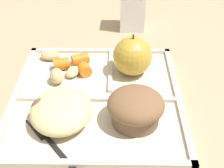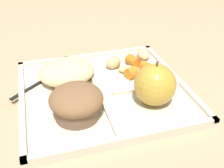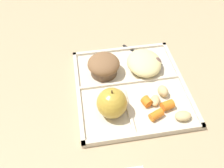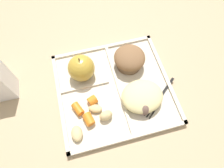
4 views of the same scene
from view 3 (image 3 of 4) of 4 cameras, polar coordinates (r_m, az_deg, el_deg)
ground at (r=0.67m, az=4.32°, el=-1.10°), size 6.00×6.00×0.00m
lunch_tray at (r=0.67m, az=4.34°, el=-0.77°), size 0.31×0.29×0.02m
green_apple at (r=0.58m, az=-0.01°, el=-4.44°), size 0.07×0.07×0.08m
bran_muffin at (r=0.68m, az=-1.95°, el=4.30°), size 0.09×0.09×0.06m
carrot_slice_tilted at (r=0.62m, az=8.09°, el=-4.05°), size 0.03×0.03×0.02m
carrot_slice_large at (r=0.62m, az=12.77°, el=-4.85°), size 0.03×0.03×0.02m
carrot_slice_back at (r=0.60m, az=10.26°, el=-7.07°), size 0.03×0.04×0.02m
potato_chunk_browned at (r=0.65m, az=11.77°, el=-1.63°), size 0.04×0.03×0.03m
potato_chunk_corner at (r=0.61m, az=16.21°, el=-7.16°), size 0.03×0.04×0.02m
potato_chunk_wedge at (r=0.63m, az=10.00°, el=-3.78°), size 0.04×0.03×0.02m
egg_noodle_pile at (r=0.70m, az=7.49°, el=4.95°), size 0.11×0.10×0.04m
meatball_front at (r=0.71m, az=5.49°, el=5.43°), size 0.03×0.03×0.03m
meatball_back at (r=0.71m, az=9.97°, el=4.77°), size 0.04×0.04×0.04m
plastic_fork at (r=0.75m, az=7.56°, el=6.23°), size 0.12×0.10×0.00m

